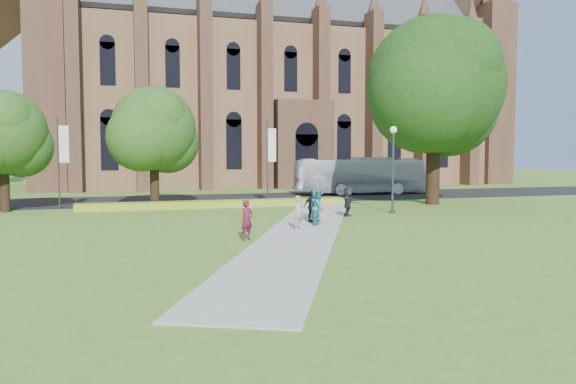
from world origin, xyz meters
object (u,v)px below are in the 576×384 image
object	(u,v)px
large_tree	(434,85)
pedestrian_0	(247,220)
streetlamp	(393,159)
tour_coach	(360,176)

from	to	relation	value
large_tree	pedestrian_0	world-z (taller)	large_tree
streetlamp	tour_coach	size ratio (longest dim) A/B	0.45
streetlamp	large_tree	xyz separation A→B (m)	(5.50, 4.50, 5.07)
large_tree	pedestrian_0	distance (m)	21.74
streetlamp	tour_coach	xyz separation A→B (m)	(4.57, 14.83, -1.66)
streetlamp	pedestrian_0	size ratio (longest dim) A/B	3.18
pedestrian_0	large_tree	bearing A→B (deg)	8.56
tour_coach	large_tree	bearing A→B (deg)	-172.41
pedestrian_0	streetlamp	bearing A→B (deg)	7.33
tour_coach	pedestrian_0	world-z (taller)	tour_coach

